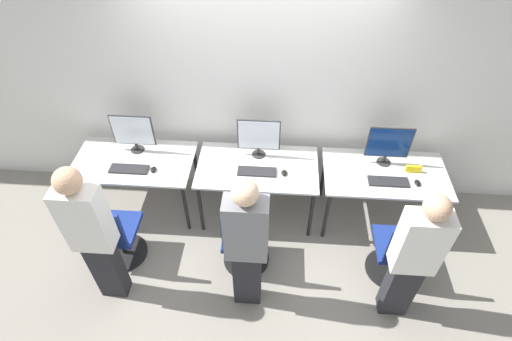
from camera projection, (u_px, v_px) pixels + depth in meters
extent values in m
plane|color=gray|center=(255.00, 235.00, 4.48)|extent=(20.00, 20.00, 0.00)
cube|color=silver|center=(261.00, 86.00, 4.12)|extent=(12.00, 0.05, 2.80)
cube|color=silver|center=(133.00, 161.00, 4.32)|extent=(1.29, 0.73, 0.02)
cylinder|color=black|center=(79.00, 202.00, 4.37)|extent=(0.04, 0.04, 0.69)
cylinder|color=black|center=(186.00, 208.00, 4.31)|extent=(0.04, 0.04, 0.69)
cylinder|color=black|center=(99.00, 163.00, 4.82)|extent=(0.04, 0.04, 0.69)
cylinder|color=black|center=(196.00, 168.00, 4.76)|extent=(0.04, 0.04, 0.69)
cylinder|color=#2D2D2D|center=(138.00, 150.00, 4.43)|extent=(0.15, 0.15, 0.01)
cylinder|color=#2D2D2D|center=(137.00, 146.00, 4.39)|extent=(0.04, 0.04, 0.08)
cube|color=#2D2D2D|center=(133.00, 130.00, 4.25)|extent=(0.45, 0.01, 0.38)
cube|color=silver|center=(132.00, 131.00, 4.24)|extent=(0.43, 0.01, 0.35)
cube|color=#262628|center=(129.00, 169.00, 4.20)|extent=(0.41, 0.14, 0.02)
ellipsoid|color=black|center=(153.00, 169.00, 4.18)|extent=(0.06, 0.09, 0.03)
cylinder|color=black|center=(125.00, 253.00, 4.29)|extent=(0.48, 0.48, 0.03)
cylinder|color=black|center=(121.00, 241.00, 4.15)|extent=(0.04, 0.04, 0.38)
cube|color=navy|center=(116.00, 229.00, 4.00)|extent=(0.44, 0.44, 0.05)
cube|color=navy|center=(102.00, 230.00, 3.69)|extent=(0.40, 0.04, 0.44)
cube|color=#232328|center=(108.00, 268.00, 3.73)|extent=(0.25, 0.16, 0.77)
cube|color=white|center=(85.00, 219.00, 3.23)|extent=(0.36, 0.20, 0.67)
sphere|color=tan|center=(67.00, 181.00, 2.93)|extent=(0.22, 0.22, 0.22)
cube|color=silver|center=(257.00, 167.00, 4.25)|extent=(1.29, 0.73, 0.02)
cylinder|color=black|center=(201.00, 209.00, 4.30)|extent=(0.04, 0.04, 0.69)
cylinder|color=black|center=(311.00, 215.00, 4.24)|extent=(0.04, 0.04, 0.69)
cylinder|color=black|center=(210.00, 169.00, 4.75)|extent=(0.04, 0.04, 0.69)
cylinder|color=black|center=(309.00, 174.00, 4.69)|extent=(0.04, 0.04, 0.69)
cylinder|color=#2D2D2D|center=(259.00, 154.00, 4.37)|extent=(0.15, 0.15, 0.01)
cylinder|color=#2D2D2D|center=(259.00, 151.00, 4.34)|extent=(0.04, 0.04, 0.08)
cube|color=#2D2D2D|center=(259.00, 135.00, 4.19)|extent=(0.45, 0.01, 0.38)
cube|color=silver|center=(259.00, 135.00, 4.18)|extent=(0.43, 0.01, 0.35)
cube|color=#262628|center=(257.00, 172.00, 4.17)|extent=(0.41, 0.14, 0.02)
ellipsoid|color=black|center=(284.00, 173.00, 4.15)|extent=(0.06, 0.09, 0.03)
cylinder|color=black|center=(246.00, 259.00, 4.24)|extent=(0.48, 0.48, 0.03)
cylinder|color=black|center=(246.00, 247.00, 4.10)|extent=(0.04, 0.04, 0.38)
cube|color=navy|center=(246.00, 235.00, 3.95)|extent=(0.44, 0.44, 0.05)
cube|color=navy|center=(243.00, 236.00, 3.63)|extent=(0.40, 0.04, 0.44)
cube|color=#232328|center=(247.00, 276.00, 3.68)|extent=(0.25, 0.16, 0.74)
cube|color=slate|center=(246.00, 229.00, 3.20)|extent=(0.36, 0.20, 0.65)
sphere|color=beige|center=(245.00, 193.00, 2.90)|extent=(0.21, 0.21, 0.21)
cube|color=silver|center=(386.00, 174.00, 4.18)|extent=(1.29, 0.73, 0.02)
cylinder|color=black|center=(326.00, 216.00, 4.23)|extent=(0.04, 0.04, 0.69)
cylinder|color=black|center=(440.00, 222.00, 4.17)|extent=(0.04, 0.04, 0.69)
cylinder|color=black|center=(323.00, 174.00, 4.68)|extent=(0.04, 0.04, 0.69)
cylinder|color=black|center=(426.00, 179.00, 4.62)|extent=(0.04, 0.04, 0.69)
cylinder|color=#2D2D2D|center=(383.00, 162.00, 4.28)|extent=(0.15, 0.15, 0.01)
cylinder|color=#2D2D2D|center=(385.00, 159.00, 4.25)|extent=(0.04, 0.04, 0.08)
cube|color=#2D2D2D|center=(389.00, 143.00, 4.10)|extent=(0.45, 0.01, 0.38)
cube|color=navy|center=(389.00, 143.00, 4.09)|extent=(0.43, 0.01, 0.35)
cube|color=#262628|center=(388.00, 182.00, 4.06)|extent=(0.41, 0.14, 0.02)
ellipsoid|color=black|center=(417.00, 183.00, 4.04)|extent=(0.06, 0.09, 0.03)
cylinder|color=black|center=(388.00, 269.00, 4.15)|extent=(0.48, 0.48, 0.03)
cylinder|color=black|center=(393.00, 257.00, 4.01)|extent=(0.04, 0.04, 0.38)
cube|color=navy|center=(398.00, 245.00, 3.86)|extent=(0.44, 0.44, 0.05)
cube|color=navy|center=(409.00, 247.00, 3.54)|extent=(0.40, 0.04, 0.44)
cube|color=#232328|center=(399.00, 287.00, 3.61)|extent=(0.25, 0.16, 0.73)
cube|color=white|center=(421.00, 243.00, 3.13)|extent=(0.36, 0.20, 0.63)
sphere|color=tan|center=(437.00, 208.00, 2.84)|extent=(0.21, 0.21, 0.21)
cube|color=yellow|center=(414.00, 169.00, 4.15)|extent=(0.16, 0.03, 0.08)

